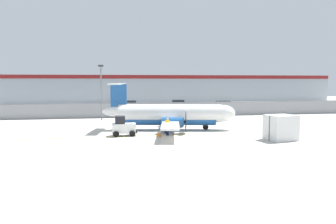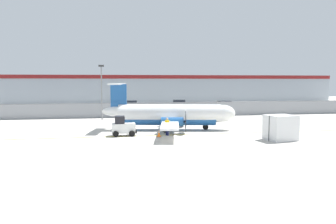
% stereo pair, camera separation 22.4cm
% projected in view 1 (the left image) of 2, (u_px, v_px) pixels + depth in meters
% --- Properties ---
extents(ground_plane, '(140.00, 140.00, 0.01)m').
position_uv_depth(ground_plane, '(189.00, 134.00, 31.72)').
color(ground_plane, '#BCB7AD').
extents(perimeter_fence, '(98.00, 0.10, 2.10)m').
position_uv_depth(perimeter_fence, '(162.00, 109.00, 47.29)').
color(perimeter_fence, gray).
rests_on(perimeter_fence, ground).
extents(parking_lot_strip, '(98.00, 17.00, 0.12)m').
position_uv_depth(parking_lot_strip, '(152.00, 110.00, 58.66)').
color(parking_lot_strip, '#38383A').
rests_on(parking_lot_strip, ground).
extents(background_building, '(91.00, 8.10, 6.50)m').
position_uv_depth(background_building, '(142.00, 89.00, 76.47)').
color(background_building, '#A8B2BC').
rests_on(background_building, ground).
extents(commuter_airplane, '(14.15, 16.01, 4.92)m').
position_uv_depth(commuter_airplane, '(172.00, 115.00, 34.69)').
color(commuter_airplane, white).
rests_on(commuter_airplane, ground).
extents(baggage_tug, '(2.34, 1.39, 1.88)m').
position_uv_depth(baggage_tug, '(123.00, 127.00, 30.88)').
color(baggage_tug, silver).
rests_on(baggage_tug, ground).
extents(ground_crew_worker, '(0.48, 0.49, 1.70)m').
position_uv_depth(ground_crew_worker, '(167.00, 125.00, 31.10)').
color(ground_crew_worker, '#191E4C').
rests_on(ground_crew_worker, ground).
extents(cargo_container, '(2.71, 2.38, 2.20)m').
position_uv_depth(cargo_container, '(281.00, 128.00, 28.69)').
color(cargo_container, silver).
rests_on(cargo_container, ground).
extents(traffic_cone_near_left, '(0.36, 0.36, 0.64)m').
position_uv_depth(traffic_cone_near_left, '(124.00, 125.00, 36.09)').
color(traffic_cone_near_left, orange).
rests_on(traffic_cone_near_left, ground).
extents(traffic_cone_near_right, '(0.36, 0.36, 0.64)m').
position_uv_depth(traffic_cone_near_right, '(159.00, 133.00, 30.43)').
color(traffic_cone_near_right, orange).
rests_on(traffic_cone_near_right, ground).
extents(traffic_cone_far_left, '(0.36, 0.36, 0.64)m').
position_uv_depth(traffic_cone_far_left, '(176.00, 124.00, 37.32)').
color(traffic_cone_far_left, orange).
rests_on(traffic_cone_far_left, ground).
extents(parked_car_0, '(4.27, 2.14, 1.58)m').
position_uv_depth(parked_car_0, '(80.00, 109.00, 50.55)').
color(parked_car_0, slate).
rests_on(parked_car_0, parking_lot_strip).
extents(parked_car_1, '(4.29, 2.20, 1.58)m').
position_uv_depth(parked_car_1, '(130.00, 105.00, 58.74)').
color(parked_car_1, '#19662D').
rests_on(parked_car_1, parking_lot_strip).
extents(parked_car_2, '(4.37, 2.39, 1.58)m').
position_uv_depth(parked_car_2, '(179.00, 104.00, 60.80)').
color(parked_car_2, '#19662D').
rests_on(parked_car_2, parking_lot_strip).
extents(parked_car_3, '(4.26, 2.13, 1.58)m').
position_uv_depth(parked_car_3, '(223.00, 105.00, 57.96)').
color(parked_car_3, '#B28C19').
rests_on(parked_car_3, parking_lot_strip).
extents(apron_light_pole, '(0.70, 0.30, 7.27)m').
position_uv_depth(apron_light_pole, '(101.00, 88.00, 42.99)').
color(apron_light_pole, slate).
rests_on(apron_light_pole, ground).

